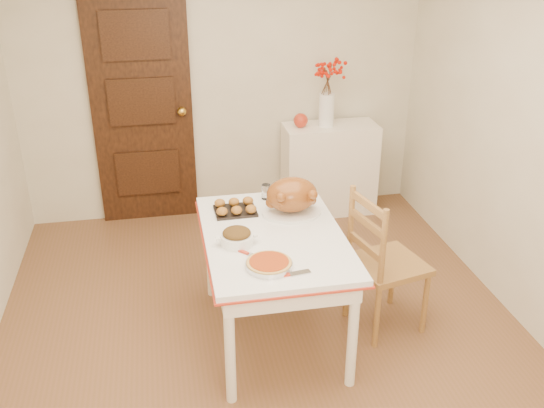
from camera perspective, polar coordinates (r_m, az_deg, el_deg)
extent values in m
cube|color=brown|center=(4.11, -0.74, -12.40)|extent=(3.50, 4.00, 0.00)
cube|color=beige|center=(5.38, -4.72, 11.70)|extent=(3.50, 0.00, 2.50)
cube|color=beige|center=(4.14, 23.82, 5.40)|extent=(0.00, 4.00, 2.50)
cube|color=black|center=(5.37, -12.11, 8.80)|extent=(0.85, 0.06, 2.06)
cube|color=white|center=(5.60, 5.39, 3.30)|extent=(0.84, 0.37, 0.84)
sphere|color=#B72E19|center=(5.37, 2.71, 7.86)|extent=(0.13, 0.13, 0.13)
cylinder|color=#99330E|center=(3.37, -0.28, -5.59)|extent=(0.31, 0.31, 0.05)
cylinder|color=white|center=(4.16, -0.57, 1.16)|extent=(0.07, 0.07, 0.10)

